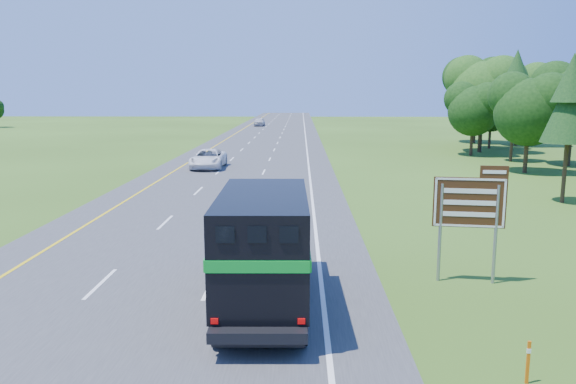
# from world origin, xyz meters

# --- Properties ---
(road) EXTENTS (15.00, 260.00, 0.04)m
(road) POSITION_xyz_m (0.00, 50.00, 0.02)
(road) COLOR #38383A
(road) RESTS_ON ground
(lane_markings) EXTENTS (11.15, 260.00, 0.01)m
(lane_markings) POSITION_xyz_m (0.00, 50.00, 0.04)
(lane_markings) COLOR yellow
(lane_markings) RESTS_ON road
(horse_truck) EXTENTS (2.63, 7.90, 3.47)m
(horse_truck) POSITION_xyz_m (3.74, 9.27, 1.90)
(horse_truck) COLOR black
(horse_truck) RESTS_ON road
(white_suv) EXTENTS (2.66, 5.71, 1.58)m
(white_suv) POSITION_xyz_m (-3.01, 40.36, 0.83)
(white_suv) COLOR white
(white_suv) RESTS_ON road
(far_car) EXTENTS (2.02, 4.83, 1.63)m
(far_car) POSITION_xyz_m (-3.27, 103.06, 0.86)
(far_car) COLOR #B7B7BE
(far_car) RESTS_ON road
(exit_sign) EXTENTS (2.32, 0.39, 3.96)m
(exit_sign) POSITION_xyz_m (10.40, 11.56, 2.57)
(exit_sign) COLOR gray
(exit_sign) RESTS_ON ground
(delineator) EXTENTS (0.08, 0.04, 0.98)m
(delineator) POSITION_xyz_m (9.77, 4.83, 0.53)
(delineator) COLOR #EA5C0C
(delineator) RESTS_ON ground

